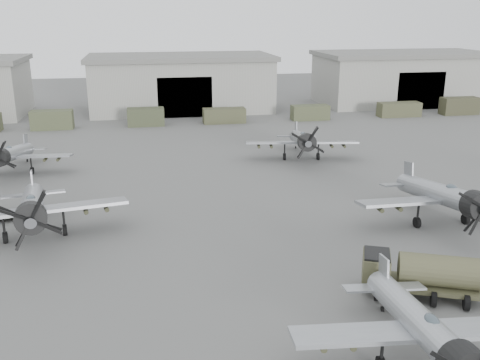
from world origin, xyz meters
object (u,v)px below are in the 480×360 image
(aircraft_mid_1, at_px, (32,208))
(aircraft_mid_2, at_px, (445,196))
(aircraft_far_0, at_px, (11,154))
(aircraft_near_1, at_px, (424,329))
(aircraft_far_1, at_px, (302,140))
(fuel_tanker, at_px, (421,272))

(aircraft_mid_1, xyz_separation_m, aircraft_mid_2, (29.24, -2.96, -0.01))
(aircraft_mid_2, relative_size, aircraft_far_0, 1.13)
(aircraft_mid_1, xyz_separation_m, aircraft_far_0, (-4.88, 16.67, -0.31))
(aircraft_mid_1, bearing_deg, aircraft_mid_2, -15.50)
(aircraft_near_1, relative_size, aircraft_far_0, 1.03)
(aircraft_near_1, distance_m, aircraft_far_0, 42.37)
(aircraft_near_1, xyz_separation_m, aircraft_far_1, (5.03, 34.93, 0.07))
(aircraft_far_1, distance_m, fuel_tanker, 28.88)
(aircraft_far_0, relative_size, aircraft_far_1, 0.94)
(aircraft_near_1, relative_size, aircraft_mid_1, 0.89)
(aircraft_mid_1, bearing_deg, aircraft_far_0, 96.59)
(aircraft_near_1, height_order, aircraft_far_1, aircraft_far_1)
(aircraft_near_1, relative_size, fuel_tanker, 1.71)
(aircraft_near_1, bearing_deg, aircraft_far_0, 130.42)
(aircraft_mid_1, distance_m, aircraft_mid_2, 29.39)
(aircraft_mid_1, height_order, fuel_tanker, aircraft_mid_1)
(aircraft_near_1, distance_m, fuel_tanker, 6.94)
(aircraft_mid_2, xyz_separation_m, aircraft_far_0, (-34.11, 19.63, -0.30))
(fuel_tanker, bearing_deg, aircraft_near_1, -94.61)
(aircraft_mid_2, height_order, aircraft_far_0, aircraft_mid_2)
(aircraft_mid_1, height_order, aircraft_far_1, aircraft_mid_1)
(aircraft_far_1, bearing_deg, fuel_tanker, -84.27)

